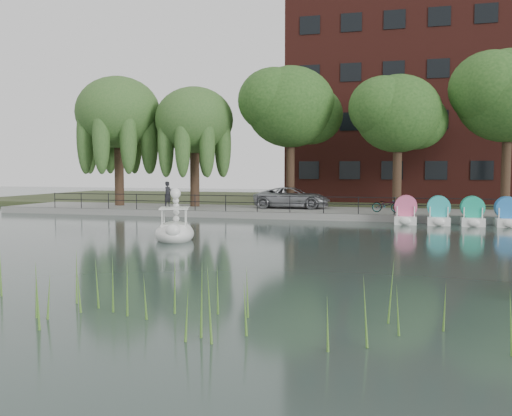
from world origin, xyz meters
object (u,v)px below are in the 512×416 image
at_px(minivan, 292,196).
at_px(pedestrian, 168,192).
at_px(bicycle, 386,204).
at_px(swan_boat, 175,229).

relative_size(minivan, pedestrian, 2.88).
bearing_deg(minivan, bicycle, -110.46).
height_order(minivan, pedestrian, pedestrian).
height_order(minivan, bicycle, minivan).
xyz_separation_m(bicycle, pedestrian, (-14.38, 0.71, 0.49)).
xyz_separation_m(minivan, swan_boat, (-1.95, -14.50, -0.72)).
distance_m(bicycle, swan_boat, 14.94).
bearing_deg(swan_boat, minivan, 62.19).
relative_size(bicycle, pedestrian, 0.87).
bearing_deg(bicycle, minivan, 81.32).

